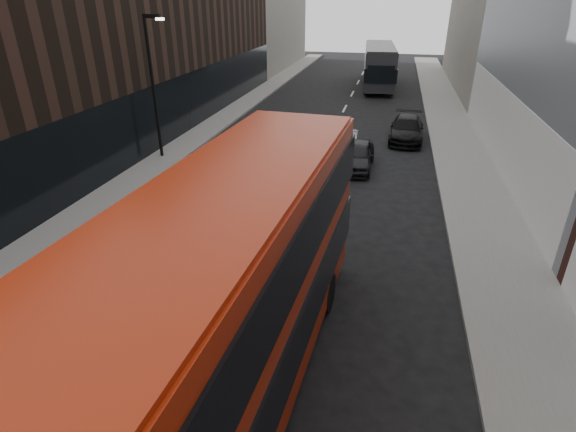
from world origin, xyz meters
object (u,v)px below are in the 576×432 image
Objects in this scene: red_bus at (221,304)px; car_b at (344,145)px; car_a at (357,155)px; car_c at (407,129)px; grey_bus at (379,65)px; street_lamp at (154,79)px.

car_b is at bearing 92.02° from red_bus.
car_b is at bearing 119.17° from car_a.
red_bus reaches higher than car_c.
grey_bus is 2.94× the size of car_a.
street_lamp reaches higher than red_bus.
street_lamp is at bearing -174.47° from car_a.
car_c is (2.56, -17.63, -1.32)m from grey_bus.
red_bus is 17.32m from car_b.
red_bus is 15.77m from car_a.
car_c is at bearing -85.72° from grey_bus.
red_bus is 21.56m from car_c.
car_a is 0.84× the size of car_c.
red_bus is at bearing -95.74° from grey_bus.
red_bus is 1.06× the size of grey_bus.
car_b is at bearing -128.03° from car_c.
car_c is (12.78, 6.38, -3.49)m from street_lamp.
street_lamp reaches higher than grey_bus.
street_lamp is 17.35m from red_bus.
grey_bus is 21.63m from car_b.
car_a is (1.27, 15.58, -2.09)m from red_bus.
grey_bus is 2.48× the size of car_c.
car_c reaches higher than car_a.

